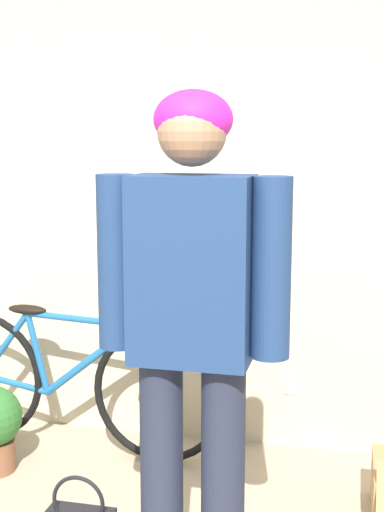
{
  "coord_description": "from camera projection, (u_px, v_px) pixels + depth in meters",
  "views": [
    {
      "loc": [
        0.85,
        -1.36,
        1.64
      ],
      "look_at": [
        0.31,
        0.98,
        1.23
      ],
      "focal_mm": 50.0,
      "sensor_mm": 36.0,
      "label": 1
    }
  ],
  "objects": [
    {
      "name": "person",
      "position": [
        192.0,
        304.0,
        2.46
      ],
      "size": [
        0.68,
        0.26,
        1.79
      ],
      "rotation": [
        0.0,
        0.0,
        -0.01
      ],
      "color": "#23283D",
      "rests_on": "ground_plane"
    },
    {
      "name": "wall_back",
      "position": [
        191.0,
        201.0,
        3.74
      ],
      "size": [
        8.0,
        0.07,
        2.6
      ],
      "color": "beige",
      "rests_on": "ground_plane"
    },
    {
      "name": "bicycle",
      "position": [
        67.0,
        380.0,
        3.72
      ],
      "size": [
        1.71,
        0.46,
        0.77
      ],
      "rotation": [
        0.0,
        0.0,
        -0.08
      ],
      "color": "black",
      "rests_on": "ground_plane"
    }
  ]
}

